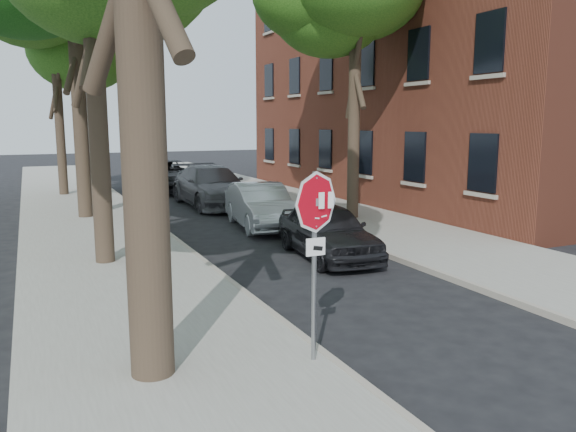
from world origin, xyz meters
The scene contains 13 objects.
ground centered at (0.00, 0.00, 0.00)m, with size 120.00×120.00×0.00m, color black.
sidewalk_left centered at (-2.50, 12.00, 0.06)m, with size 4.00×55.00×0.12m, color gray.
sidewalk_right centered at (6.00, 12.00, 0.06)m, with size 4.00×55.00×0.12m, color gray.
curb_left centered at (-0.45, 12.00, 0.07)m, with size 0.12×55.00×0.13m, color #9E9384.
curb_right centered at (3.95, 12.00, 0.07)m, with size 0.12×55.00×0.13m, color #9E9384.
apartment_building centered at (14.00, 14.00, 7.65)m, with size 12.20×20.20×15.30m.
stop_sign centered at (-0.70, -0.03, 1.95)m, with size 0.76×0.34×2.61m.
tree_far centered at (-2.72, 21.11, 7.21)m, with size 5.29×4.91×9.33m.
tree_right centered at (5.98, 10.11, 7.21)m, with size 5.29×4.91×9.33m.
car_a centered at (2.60, 5.59, 0.69)m, with size 1.62×4.03×1.37m, color black.
car_b centered at (2.60, 10.07, 0.71)m, with size 1.51×4.34×1.43m, color #ADB1B5.
car_c centered at (2.60, 15.34, 0.81)m, with size 2.27×5.59×1.62m, color #47464B.
car_d centered at (2.19, 21.18, 0.76)m, with size 2.53×5.49×1.53m, color black.
Camera 1 is at (-4.10, -6.50, 3.35)m, focal length 35.00 mm.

